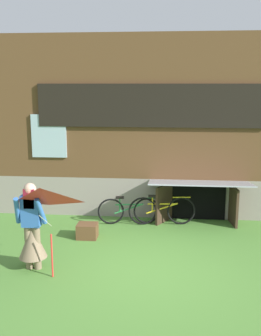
# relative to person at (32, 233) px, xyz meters

# --- Properties ---
(ground_plane) EXTENTS (60.00, 60.00, 0.00)m
(ground_plane) POSITION_rel_person_xyz_m (2.04, 0.15, -0.70)
(ground_plane) COLOR #4C7F33
(log_house) EXTENTS (8.37, 6.61, 4.63)m
(log_house) POSITION_rel_person_xyz_m (2.04, 5.90, 1.62)
(log_house) COLOR gray
(log_house) RESTS_ON ground_plane
(person) EXTENTS (0.61, 0.53, 1.66)m
(person) POSITION_rel_person_xyz_m (0.00, 0.00, 0.00)
(person) COLOR #7F6B51
(person) RESTS_ON ground_plane
(kite) EXTENTS (1.00, 1.11, 1.57)m
(kite) POSITION_rel_person_xyz_m (0.38, -0.60, 0.60)
(kite) COLOR red
(kite) RESTS_ON ground_plane
(bicycle_yellow) EXTENTS (1.65, 0.23, 0.75)m
(bicycle_yellow) POSITION_rel_person_xyz_m (2.37, 2.65, -0.33)
(bicycle_yellow) COLOR black
(bicycle_yellow) RESTS_ON ground_plane
(bicycle_green) EXTENTS (1.54, 0.27, 0.71)m
(bicycle_green) POSITION_rel_person_xyz_m (1.55, 2.63, -0.36)
(bicycle_green) COLOR black
(bicycle_green) RESTS_ON ground_plane
(wooden_crate) EXTENTS (0.45, 0.38, 0.33)m
(wooden_crate) POSITION_rel_person_xyz_m (0.71, 1.61, -0.53)
(wooden_crate) COLOR brown
(wooden_crate) RESTS_ON ground_plane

